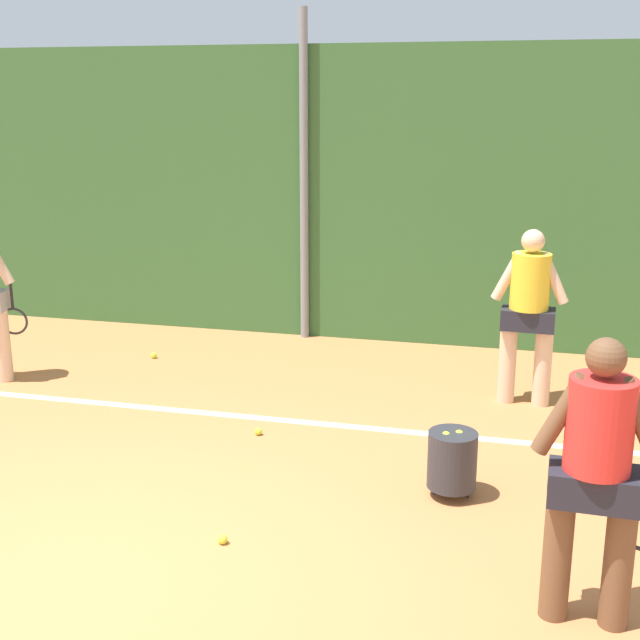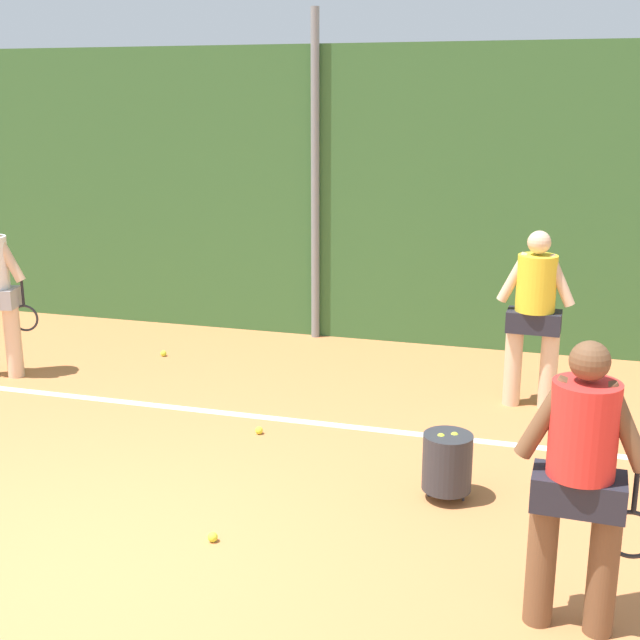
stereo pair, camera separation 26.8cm
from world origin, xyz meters
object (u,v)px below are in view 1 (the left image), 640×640
(player_backcourt_far, at_px, (529,308))
(ball_hopper, at_px, (452,459))
(player_foreground_near, at_px, (597,469))
(tennis_ball_4, at_px, (223,539))
(tennis_ball_12, at_px, (154,355))
(tennis_ball_6, at_px, (258,431))

(player_backcourt_far, height_order, ball_hopper, player_backcourt_far)
(player_foreground_near, relative_size, ball_hopper, 3.22)
(player_foreground_near, bearing_deg, tennis_ball_4, 174.69)
(tennis_ball_4, height_order, tennis_ball_12, same)
(player_backcourt_far, relative_size, tennis_ball_4, 25.37)
(tennis_ball_4, xyz_separation_m, tennis_ball_12, (-2.14, 3.60, 0.00))
(player_foreground_near, relative_size, tennis_ball_4, 25.06)
(ball_hopper, distance_m, tennis_ball_6, 1.90)
(ball_hopper, bearing_deg, player_foreground_near, -57.19)
(tennis_ball_4, bearing_deg, tennis_ball_6, 100.53)
(ball_hopper, relative_size, tennis_ball_12, 7.78)
(player_backcourt_far, xyz_separation_m, tennis_ball_4, (-1.88, -3.15, -0.91))
(player_foreground_near, relative_size, player_backcourt_far, 0.99)
(player_foreground_near, relative_size, tennis_ball_6, 25.06)
(player_backcourt_far, bearing_deg, tennis_ball_12, 175.77)
(ball_hopper, bearing_deg, tennis_ball_6, 156.54)
(player_foreground_near, bearing_deg, tennis_ball_12, 140.61)
(tennis_ball_12, bearing_deg, player_foreground_near, -41.49)
(tennis_ball_4, height_order, tennis_ball_6, same)
(player_foreground_near, height_order, tennis_ball_4, player_foreground_near)
(tennis_ball_6, bearing_deg, ball_hopper, -23.46)
(ball_hopper, bearing_deg, tennis_ball_12, 144.17)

